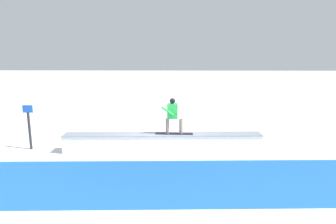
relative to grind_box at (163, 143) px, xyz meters
The scene contains 5 objects.
ground_plane 0.32m from the grind_box, ahead, with size 120.00×120.00×0.00m, color white.
grind_box is the anchor object (origin of this frame).
snowboarder 1.22m from the grind_box, behind, with size 1.49×0.42×1.42m.
safety_fence 4.44m from the grind_box, 90.00° to the left, with size 10.13×0.06×1.27m, color blue.
trail_marker 5.42m from the grind_box, ahead, with size 0.40×0.10×1.82m.
Camera 1 is at (-0.41, 11.01, 3.77)m, focal length 30.94 mm.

